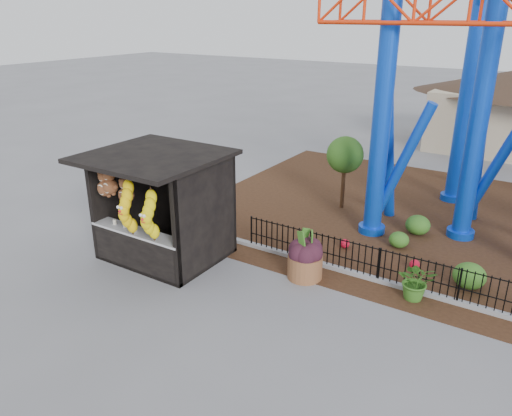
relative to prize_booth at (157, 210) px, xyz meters
The scene contains 9 objects.
ground 3.48m from the prize_booth, 16.89° to the right, with size 120.00×120.00×0.00m, color slate.
mulch_bed 10.07m from the prize_booth, 45.39° to the left, with size 18.00×12.00×0.02m, color #331E11.
curb 7.45m from the prize_booth, 16.64° to the left, with size 18.00×0.18×0.12m, color gray.
prize_booth is the anchor object (origin of this frame).
picket_fence 8.23m from the prize_booth, 14.83° to the left, with size 12.20×0.06×1.00m, color black, non-canonical shape.
terracotta_planter 4.40m from the prize_booth, 17.46° to the left, with size 0.94×0.94×0.66m, color brown.
planter_foliage 4.27m from the prize_booth, 17.46° to the left, with size 0.70×0.70×0.64m, color black.
potted_plant 7.16m from the prize_booth, 14.64° to the left, with size 0.91×0.79×1.02m, color #225D1B.
landscaping 8.86m from the prize_booth, 29.24° to the left, with size 8.28×3.45×0.67m.
Camera 1 is at (6.34, -8.49, 6.67)m, focal length 35.00 mm.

